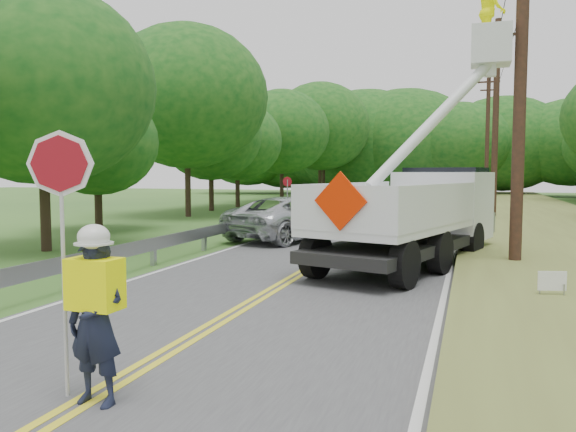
% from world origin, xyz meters
% --- Properties ---
extents(ground, '(140.00, 140.00, 0.00)m').
position_xyz_m(ground, '(0.00, 0.00, 0.00)').
color(ground, '#345A25').
rests_on(ground, ground).
extents(road, '(7.20, 96.00, 0.03)m').
position_xyz_m(road, '(0.00, 14.00, 0.01)').
color(road, '#464648').
rests_on(road, ground).
extents(guardrail, '(0.18, 48.00, 0.77)m').
position_xyz_m(guardrail, '(-4.02, 14.91, 0.55)').
color(guardrail, '#919498').
rests_on(guardrail, ground).
extents(utility_poles, '(1.60, 43.30, 10.00)m').
position_xyz_m(utility_poles, '(5.00, 17.02, 5.27)').
color(utility_poles, black).
rests_on(utility_poles, ground).
extents(tall_grass_verge, '(7.00, 96.00, 0.30)m').
position_xyz_m(tall_grass_verge, '(7.10, 14.00, 0.15)').
color(tall_grass_verge, olive).
rests_on(tall_grass_verge, ground).
extents(treeline_left, '(11.06, 56.98, 10.86)m').
position_xyz_m(treeline_left, '(-10.41, 31.71, 5.96)').
color(treeline_left, '#332319').
rests_on(treeline_left, ground).
extents(treeline_horizon, '(56.30, 14.10, 12.26)m').
position_xyz_m(treeline_horizon, '(0.21, 56.25, 5.50)').
color(treeline_horizon, '#104916').
rests_on(treeline_horizon, ground).
extents(flagger, '(1.12, 0.45, 2.91)m').
position_xyz_m(flagger, '(0.16, -1.10, 1.06)').
color(flagger, '#191E33').
rests_on(flagger, road).
extents(bucket_truck, '(4.64, 7.88, 7.24)m').
position_xyz_m(bucket_truck, '(2.77, 9.85, 1.63)').
color(bucket_truck, black).
rests_on(bucket_truck, road).
extents(suv_silver, '(4.53, 6.24, 1.58)m').
position_xyz_m(suv_silver, '(-2.26, 13.71, 0.81)').
color(suv_silver, '#BABEC3').
rests_on(suv_silver, road).
extents(suv_darkgrey, '(3.49, 5.73, 1.55)m').
position_xyz_m(suv_darkgrey, '(-1.97, 26.26, 0.80)').
color(suv_darkgrey, '#323639').
rests_on(suv_darkgrey, road).
extents(stop_sign_permanent, '(0.37, 0.35, 2.28)m').
position_xyz_m(stop_sign_permanent, '(-4.39, 19.40, 1.49)').
color(stop_sign_permanent, '#919498').
rests_on(stop_sign_permanent, ground).
extents(yard_sign, '(0.49, 0.15, 0.72)m').
position_xyz_m(yard_sign, '(5.33, 4.87, 0.52)').
color(yard_sign, white).
rests_on(yard_sign, ground).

